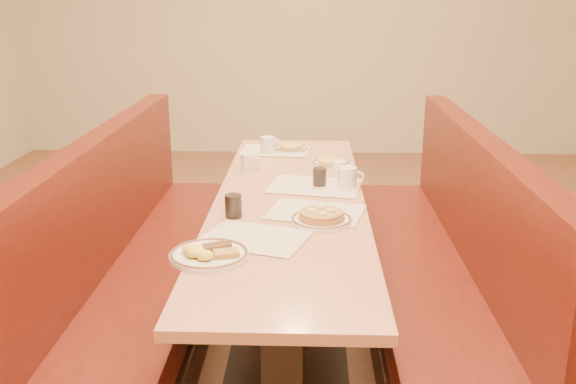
{
  "coord_description": "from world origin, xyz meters",
  "views": [
    {
      "loc": [
        0.09,
        -2.87,
        1.68
      ],
      "look_at": [
        0.0,
        -0.22,
        0.85
      ],
      "focal_mm": 40.0,
      "sensor_mm": 36.0,
      "label": 1
    }
  ],
  "objects_px": {
    "booth_left": "(141,272)",
    "booth_right": "(440,277)",
    "soda_tumbler_mid": "(320,177)",
    "diner_table": "(290,272)",
    "coffee_mug_a": "(348,177)",
    "coffee_mug_b": "(249,161)",
    "coffee_mug_c": "(340,169)",
    "coffee_mug_d": "(269,144)",
    "eggs_plate": "(208,254)",
    "pancake_plate": "(321,218)",
    "soda_tumbler_near": "(233,206)"
  },
  "relations": [
    {
      "from": "booth_left",
      "to": "booth_right",
      "type": "bearing_deg",
      "value": 0.0
    },
    {
      "from": "soda_tumbler_mid",
      "to": "diner_table",
      "type": "bearing_deg",
      "value": -124.06
    },
    {
      "from": "coffee_mug_a",
      "to": "coffee_mug_b",
      "type": "distance_m",
      "value": 0.62
    },
    {
      "from": "diner_table",
      "to": "coffee_mug_c",
      "type": "distance_m",
      "value": 0.62
    },
    {
      "from": "coffee_mug_d",
      "to": "coffee_mug_b",
      "type": "bearing_deg",
      "value": -107.94
    },
    {
      "from": "eggs_plate",
      "to": "coffee_mug_d",
      "type": "height_order",
      "value": "coffee_mug_d"
    },
    {
      "from": "booth_right",
      "to": "eggs_plate",
      "type": "height_order",
      "value": "booth_right"
    },
    {
      "from": "booth_left",
      "to": "booth_right",
      "type": "xyz_separation_m",
      "value": [
        1.46,
        0.0,
        0.0
      ]
    },
    {
      "from": "eggs_plate",
      "to": "coffee_mug_b",
      "type": "height_order",
      "value": "coffee_mug_b"
    },
    {
      "from": "diner_table",
      "to": "eggs_plate",
      "type": "xyz_separation_m",
      "value": [
        -0.27,
        -0.72,
        0.39
      ]
    },
    {
      "from": "booth_right",
      "to": "coffee_mug_c",
      "type": "xyz_separation_m",
      "value": [
        -0.48,
        0.39,
        0.43
      ]
    },
    {
      "from": "coffee_mug_d",
      "to": "booth_left",
      "type": "bearing_deg",
      "value": -128.23
    },
    {
      "from": "diner_table",
      "to": "coffee_mug_a",
      "type": "bearing_deg",
      "value": 34.76
    },
    {
      "from": "coffee_mug_c",
      "to": "booth_left",
      "type": "bearing_deg",
      "value": -144.37
    },
    {
      "from": "coffee_mug_d",
      "to": "soda_tumbler_mid",
      "type": "relative_size",
      "value": 1.35
    },
    {
      "from": "booth_right",
      "to": "soda_tumbler_mid",
      "type": "relative_size",
      "value": 26.59
    },
    {
      "from": "booth_right",
      "to": "pancake_plate",
      "type": "relative_size",
      "value": 9.65
    },
    {
      "from": "booth_right",
      "to": "coffee_mug_d",
      "type": "relative_size",
      "value": 19.68
    },
    {
      "from": "diner_table",
      "to": "coffee_mug_c",
      "type": "xyz_separation_m",
      "value": [
        0.25,
        0.39,
        0.42
      ]
    },
    {
      "from": "diner_table",
      "to": "soda_tumbler_near",
      "type": "xyz_separation_m",
      "value": [
        -0.23,
        -0.26,
        0.43
      ]
    },
    {
      "from": "coffee_mug_b",
      "to": "soda_tumbler_near",
      "type": "relative_size",
      "value": 1.15
    },
    {
      "from": "eggs_plate",
      "to": "coffee_mug_a",
      "type": "xyz_separation_m",
      "value": [
        0.56,
        0.92,
        0.04
      ]
    },
    {
      "from": "soda_tumbler_mid",
      "to": "coffee_mug_d",
      "type": "bearing_deg",
      "value": 113.18
    },
    {
      "from": "eggs_plate",
      "to": "booth_left",
      "type": "bearing_deg",
      "value": 122.53
    },
    {
      "from": "coffee_mug_a",
      "to": "pancake_plate",
      "type": "bearing_deg",
      "value": -100.03
    },
    {
      "from": "diner_table",
      "to": "pancake_plate",
      "type": "xyz_separation_m",
      "value": [
        0.14,
        -0.32,
        0.4
      ]
    },
    {
      "from": "diner_table",
      "to": "coffee_mug_d",
      "type": "relative_size",
      "value": 19.68
    },
    {
      "from": "coffee_mug_d",
      "to": "booth_right",
      "type": "bearing_deg",
      "value": -51.72
    },
    {
      "from": "diner_table",
      "to": "coffee_mug_a",
      "type": "relative_size",
      "value": 18.44
    },
    {
      "from": "soda_tumbler_mid",
      "to": "soda_tumbler_near",
      "type": "bearing_deg",
      "value": -128.35
    },
    {
      "from": "coffee_mug_c",
      "to": "soda_tumbler_near",
      "type": "xyz_separation_m",
      "value": [
        -0.49,
        -0.65,
        0.01
      ]
    },
    {
      "from": "soda_tumbler_near",
      "to": "pancake_plate",
      "type": "bearing_deg",
      "value": -8.65
    },
    {
      "from": "eggs_plate",
      "to": "coffee_mug_d",
      "type": "relative_size",
      "value": 2.29
    },
    {
      "from": "coffee_mug_c",
      "to": "soda_tumbler_mid",
      "type": "distance_m",
      "value": 0.21
    },
    {
      "from": "pancake_plate",
      "to": "eggs_plate",
      "type": "relative_size",
      "value": 0.89
    },
    {
      "from": "booth_left",
      "to": "coffee_mug_a",
      "type": "relative_size",
      "value": 18.44
    },
    {
      "from": "coffee_mug_c",
      "to": "diner_table",
      "type": "bearing_deg",
      "value": -108.95
    },
    {
      "from": "coffee_mug_a",
      "to": "eggs_plate",
      "type": "bearing_deg",
      "value": -116.34
    },
    {
      "from": "coffee_mug_b",
      "to": "coffee_mug_d",
      "type": "xyz_separation_m",
      "value": [
        0.08,
        0.39,
        0.0
      ]
    },
    {
      "from": "booth_left",
      "to": "coffee_mug_b",
      "type": "xyz_separation_m",
      "value": [
        0.49,
        0.52,
        0.43
      ]
    },
    {
      "from": "coffee_mug_c",
      "to": "coffee_mug_d",
      "type": "height_order",
      "value": "coffee_mug_d"
    },
    {
      "from": "booth_left",
      "to": "coffee_mug_c",
      "type": "bearing_deg",
      "value": 21.48
    },
    {
      "from": "soda_tumbler_near",
      "to": "soda_tumbler_mid",
      "type": "height_order",
      "value": "soda_tumbler_near"
    },
    {
      "from": "diner_table",
      "to": "soda_tumbler_near",
      "type": "height_order",
      "value": "soda_tumbler_near"
    },
    {
      "from": "booth_left",
      "to": "booth_right",
      "type": "relative_size",
      "value": 1.0
    },
    {
      "from": "soda_tumbler_near",
      "to": "booth_right",
      "type": "bearing_deg",
      "value": 15.33
    },
    {
      "from": "eggs_plate",
      "to": "coffee_mug_b",
      "type": "xyz_separation_m",
      "value": [
        0.03,
        1.24,
        0.03
      ]
    },
    {
      "from": "booth_left",
      "to": "coffee_mug_b",
      "type": "relative_size",
      "value": 21.69
    },
    {
      "from": "booth_right",
      "to": "pancake_plate",
      "type": "xyz_separation_m",
      "value": [
        -0.59,
        -0.32,
        0.41
      ]
    },
    {
      "from": "pancake_plate",
      "to": "coffee_mug_c",
      "type": "distance_m",
      "value": 0.72
    }
  ]
}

